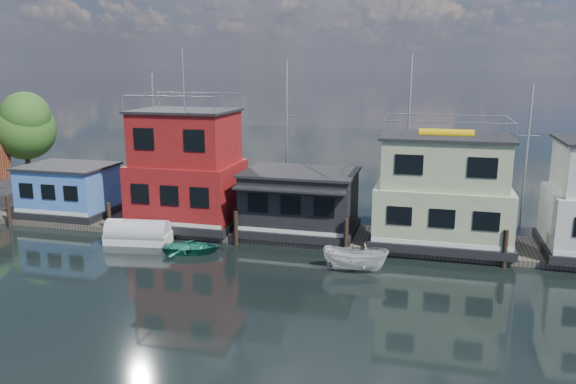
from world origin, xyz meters
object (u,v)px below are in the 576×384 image
(houseboat_blue, at_px, (69,190))
(dinghy_teal, at_px, (192,247))
(houseboat_green, at_px, (443,192))
(motorboat, at_px, (355,259))
(houseboat_dark, at_px, (300,201))
(tarp_runabout, at_px, (138,234))
(dinghy_white, at_px, (367,253))
(houseboat_red, at_px, (187,171))

(houseboat_blue, distance_m, dinghy_teal, 13.04)
(houseboat_green, height_order, motorboat, houseboat_green)
(houseboat_blue, relative_size, dinghy_teal, 1.86)
(houseboat_blue, bearing_deg, houseboat_dark, -0.06)
(houseboat_dark, height_order, motorboat, houseboat_dark)
(tarp_runabout, bearing_deg, houseboat_green, 3.80)
(tarp_runabout, relative_size, motorboat, 1.16)
(houseboat_blue, xyz_separation_m, motorboat, (21.96, -5.57, -1.49))
(dinghy_white, xyz_separation_m, dinghy_teal, (-10.53, -0.85, -0.26))
(tarp_runabout, bearing_deg, dinghy_white, -8.67)
(houseboat_dark, bearing_deg, houseboat_red, 179.86)
(houseboat_dark, distance_m, tarp_runabout, 10.64)
(houseboat_dark, relative_size, dinghy_teal, 2.15)
(motorboat, bearing_deg, houseboat_red, 70.13)
(dinghy_teal, height_order, motorboat, motorboat)
(houseboat_red, distance_m, tarp_runabout, 5.59)
(houseboat_green, bearing_deg, houseboat_dark, -179.88)
(houseboat_red, height_order, houseboat_green, houseboat_red)
(houseboat_dark, distance_m, dinghy_white, 6.67)
(tarp_runabout, distance_m, motorboat, 14.23)
(houseboat_green, distance_m, tarp_runabout, 19.35)
(houseboat_blue, relative_size, houseboat_dark, 0.86)
(tarp_runabout, height_order, motorboat, tarp_runabout)
(houseboat_blue, xyz_separation_m, dinghy_teal, (11.92, -4.96, -1.85))
(houseboat_green, relative_size, dinghy_teal, 2.44)
(tarp_runabout, bearing_deg, dinghy_teal, -21.05)
(houseboat_red, bearing_deg, houseboat_dark, -0.14)
(dinghy_white, bearing_deg, houseboat_dark, 35.98)
(houseboat_dark, xyz_separation_m, dinghy_white, (4.95, -4.09, -1.80))
(tarp_runabout, xyz_separation_m, dinghy_teal, (4.11, -0.93, -0.26))
(houseboat_blue, height_order, houseboat_red, houseboat_red)
(houseboat_red, height_order, motorboat, houseboat_red)
(houseboat_blue, bearing_deg, houseboat_red, 0.00)
(tarp_runabout, height_order, dinghy_teal, tarp_runabout)
(houseboat_blue, relative_size, houseboat_red, 0.54)
(houseboat_red, xyz_separation_m, dinghy_white, (12.95, -4.11, -3.49))
(houseboat_red, height_order, dinghy_white, houseboat_red)
(dinghy_white, distance_m, motorboat, 1.54)
(houseboat_blue, distance_m, motorboat, 22.70)
(houseboat_red, distance_m, motorboat, 14.06)
(dinghy_teal, bearing_deg, houseboat_dark, -62.70)
(houseboat_blue, distance_m, tarp_runabout, 8.93)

